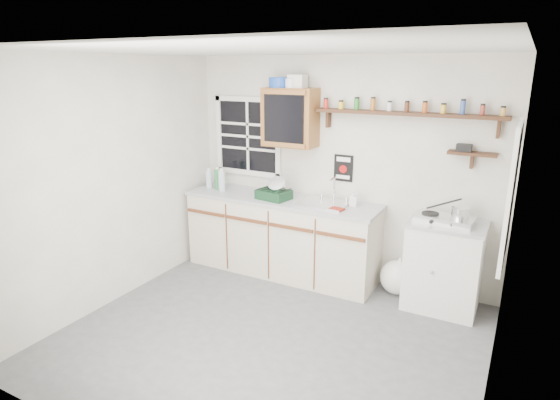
{
  "coord_description": "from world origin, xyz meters",
  "views": [
    {
      "loc": [
        1.86,
        -3.26,
        2.37
      ],
      "look_at": [
        -0.2,
        0.55,
        1.14
      ],
      "focal_mm": 30.0,
      "sensor_mm": 36.0,
      "label": 1
    }
  ],
  "objects_px": {
    "spice_shelf": "(406,113)",
    "hotplate": "(444,219)",
    "main_cabinet": "(281,235)",
    "upper_cabinet": "(290,118)",
    "right_cabinet": "(444,265)",
    "dish_rack": "(275,192)"
  },
  "relations": [
    {
      "from": "spice_shelf",
      "to": "hotplate",
      "type": "xyz_separation_m",
      "value": [
        0.5,
        -0.21,
        -0.98
      ]
    },
    {
      "from": "main_cabinet",
      "to": "upper_cabinet",
      "type": "distance_m",
      "value": 1.37
    },
    {
      "from": "right_cabinet",
      "to": "hotplate",
      "type": "relative_size",
      "value": 1.58
    },
    {
      "from": "main_cabinet",
      "to": "right_cabinet",
      "type": "distance_m",
      "value": 1.84
    },
    {
      "from": "right_cabinet",
      "to": "upper_cabinet",
      "type": "relative_size",
      "value": 1.4
    },
    {
      "from": "hotplate",
      "to": "upper_cabinet",
      "type": "bearing_deg",
      "value": -178.78
    },
    {
      "from": "spice_shelf",
      "to": "hotplate",
      "type": "bearing_deg",
      "value": -22.55
    },
    {
      "from": "spice_shelf",
      "to": "upper_cabinet",
      "type": "bearing_deg",
      "value": -176.87
    },
    {
      "from": "right_cabinet",
      "to": "dish_rack",
      "type": "relative_size",
      "value": 2.31
    },
    {
      "from": "main_cabinet",
      "to": "hotplate",
      "type": "height_order",
      "value": "hotplate"
    },
    {
      "from": "spice_shelf",
      "to": "hotplate",
      "type": "relative_size",
      "value": 3.33
    },
    {
      "from": "upper_cabinet",
      "to": "spice_shelf",
      "type": "height_order",
      "value": "upper_cabinet"
    },
    {
      "from": "right_cabinet",
      "to": "upper_cabinet",
      "type": "bearing_deg",
      "value": 176.24
    },
    {
      "from": "dish_rack",
      "to": "hotplate",
      "type": "distance_m",
      "value": 1.85
    },
    {
      "from": "main_cabinet",
      "to": "hotplate",
      "type": "bearing_deg",
      "value": 0.17
    },
    {
      "from": "dish_rack",
      "to": "hotplate",
      "type": "height_order",
      "value": "dish_rack"
    },
    {
      "from": "right_cabinet",
      "to": "spice_shelf",
      "type": "height_order",
      "value": "spice_shelf"
    },
    {
      "from": "right_cabinet",
      "to": "dish_rack",
      "type": "xyz_separation_m",
      "value": [
        -1.88,
        -0.1,
        0.55
      ]
    },
    {
      "from": "upper_cabinet",
      "to": "dish_rack",
      "type": "height_order",
      "value": "upper_cabinet"
    },
    {
      "from": "main_cabinet",
      "to": "dish_rack",
      "type": "distance_m",
      "value": 0.55
    },
    {
      "from": "spice_shelf",
      "to": "dish_rack",
      "type": "distance_m",
      "value": 1.66
    },
    {
      "from": "main_cabinet",
      "to": "right_cabinet",
      "type": "height_order",
      "value": "main_cabinet"
    }
  ]
}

